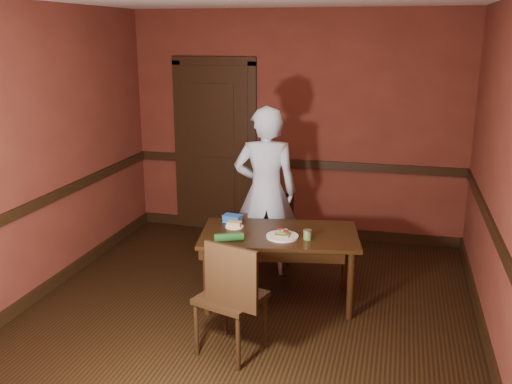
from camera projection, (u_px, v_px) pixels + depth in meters
The scene contains 21 objects.
floor at pixel (246, 317), 5.03m from camera, with size 4.00×4.50×0.01m, color black.
wall_back at pixel (295, 126), 6.77m from camera, with size 4.00×0.02×2.70m, color #5C261C.
wall_front at pixel (114, 277), 2.57m from camera, with size 4.00×0.02×2.70m, color #5C261C.
wall_left at pixel (32, 155), 5.15m from camera, with size 0.02×4.50×2.70m, color #5C261C.
wall_right at pixel (507, 183), 4.20m from camera, with size 0.02×4.50×2.70m, color #5C261C.
dado_back at pixel (295, 164), 6.88m from camera, with size 4.00×0.03×0.10m, color black.
dado_left at pixel (39, 203), 5.27m from camera, with size 0.03×4.50×0.10m, color black.
dado_right at pixel (498, 240), 4.32m from camera, with size 0.03×4.50×0.10m, color black.
baseboard_back at pixel (293, 229), 7.10m from camera, with size 4.00×0.03×0.12m, color black.
baseboard_left at pixel (48, 287), 5.49m from camera, with size 0.03×4.50×0.12m, color black.
baseboard_right at pixel (486, 339), 4.55m from camera, with size 0.03×4.50×0.12m, color black.
door at pixel (215, 144), 7.05m from camera, with size 1.05×0.07×2.20m.
dining_table at pixel (279, 267), 5.27m from camera, with size 1.42×0.80×0.66m, color black.
chair_far at pixel (271, 234), 5.94m from camera, with size 0.37×0.37×0.80m, color black, non-canonical shape.
chair_near at pixel (231, 295), 4.36m from camera, with size 0.45×0.45×0.96m, color black, non-canonical shape.
person at pixel (266, 192), 5.75m from camera, with size 0.63×0.42×1.74m, color silver.
sandwich_plate at pixel (282, 235), 5.06m from camera, with size 0.29×0.29×0.07m.
sauce_jar at pixel (307, 235), 5.01m from camera, with size 0.07×0.07×0.09m.
cheese_saucer at pixel (234, 225), 5.33m from camera, with size 0.17×0.17×0.05m.
food_tub at pixel (232, 218), 5.47m from camera, with size 0.19×0.14×0.07m.
wrapped_veg at pixel (229, 237), 4.97m from camera, with size 0.07×0.07×0.26m, color #1A4E1D.
Camera 1 is at (1.21, -4.39, 2.41)m, focal length 40.00 mm.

